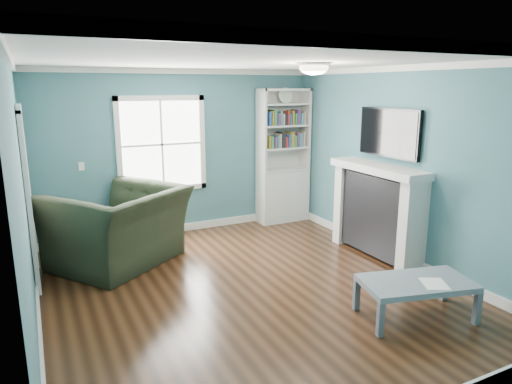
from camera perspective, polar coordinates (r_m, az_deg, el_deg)
name	(u,v)px	position (r m, az deg, el deg)	size (l,w,h in m)	color
floor	(249,289)	(5.50, -0.94, -12.02)	(5.00, 5.00, 0.00)	black
room_walls	(248,156)	(5.04, -1.00, 4.50)	(5.00, 5.00, 5.00)	#366C6C
trim	(248,187)	(5.10, -0.99, 0.66)	(4.50, 5.00, 2.60)	white
window	(162,145)	(7.28, -11.69, 5.82)	(1.40, 0.06, 1.50)	white
bookshelf	(283,169)	(7.97, 3.37, 2.85)	(0.90, 0.35, 2.31)	silver
fireplace	(377,212)	(6.54, 14.92, -2.42)	(0.44, 1.58, 1.30)	black
tv	(389,133)	(6.43, 16.31, 7.12)	(0.06, 1.10, 0.65)	black
door	(28,195)	(6.03, -26.61, -0.39)	(0.12, 0.98, 2.17)	silver
ceiling_fixture	(314,67)	(5.52, 7.25, 15.21)	(0.38, 0.38, 0.15)	white
light_switch	(81,166)	(7.10, -20.98, 3.02)	(0.08, 0.01, 0.12)	white
recliner	(119,214)	(6.29, -16.80, -2.70)	(1.56, 1.02, 1.37)	black
coffee_table	(416,285)	(5.03, 19.40, -10.93)	(1.22, 0.86, 0.40)	#4F555E
paper_sheet	(435,284)	(4.98, 21.43, -10.63)	(0.23, 0.29, 0.00)	white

